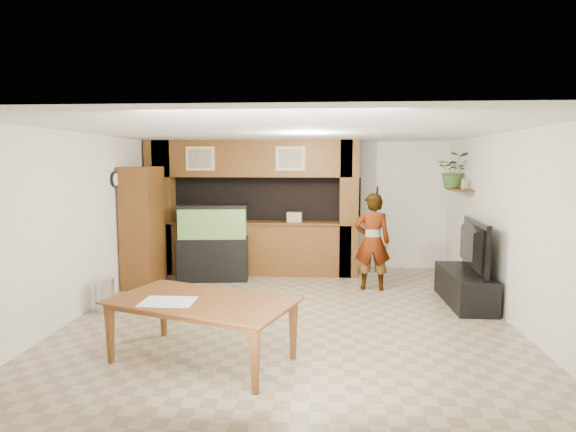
# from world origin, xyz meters

# --- Properties ---
(floor) EXTENTS (6.50, 6.50, 0.00)m
(floor) POSITION_xyz_m (0.00, 0.00, 0.00)
(floor) COLOR tan
(floor) RESTS_ON ground
(ceiling) EXTENTS (6.50, 6.50, 0.00)m
(ceiling) POSITION_xyz_m (0.00, 0.00, 2.60)
(ceiling) COLOR white
(ceiling) RESTS_ON wall_back
(wall_back) EXTENTS (6.00, 0.00, 6.00)m
(wall_back) POSITION_xyz_m (0.00, 3.25, 1.30)
(wall_back) COLOR silver
(wall_back) RESTS_ON floor
(wall_left) EXTENTS (0.00, 6.50, 6.50)m
(wall_left) POSITION_xyz_m (-3.00, 0.00, 1.30)
(wall_left) COLOR silver
(wall_left) RESTS_ON floor
(wall_right) EXTENTS (0.00, 6.50, 6.50)m
(wall_right) POSITION_xyz_m (3.00, 0.00, 1.30)
(wall_right) COLOR silver
(wall_right) RESTS_ON floor
(partition) EXTENTS (4.20, 0.99, 2.60)m
(partition) POSITION_xyz_m (-0.95, 2.64, 1.31)
(partition) COLOR brown
(partition) RESTS_ON floor
(wall_clock) EXTENTS (0.05, 0.25, 0.25)m
(wall_clock) POSITION_xyz_m (-2.97, 1.00, 1.90)
(wall_clock) COLOR black
(wall_clock) RESTS_ON wall_left
(wall_shelf) EXTENTS (0.25, 0.90, 0.04)m
(wall_shelf) POSITION_xyz_m (2.85, 1.95, 1.70)
(wall_shelf) COLOR brown
(wall_shelf) RESTS_ON wall_right
(pantry_cabinet) EXTENTS (0.53, 0.86, 2.11)m
(pantry_cabinet) POSITION_xyz_m (-2.70, 1.47, 1.05)
(pantry_cabinet) COLOR brown
(pantry_cabinet) RESTS_ON floor
(trash_can) EXTENTS (0.27, 0.27, 0.50)m
(trash_can) POSITION_xyz_m (-2.73, -0.06, 0.25)
(trash_can) COLOR #B2B2B7
(trash_can) RESTS_ON floor
(aquarium) EXTENTS (1.27, 0.48, 1.41)m
(aquarium) POSITION_xyz_m (-1.56, 1.95, 0.69)
(aquarium) COLOR black
(aquarium) RESTS_ON floor
(tv_stand) EXTENTS (0.56, 1.53, 0.51)m
(tv_stand) POSITION_xyz_m (2.65, 0.73, 0.26)
(tv_stand) COLOR black
(tv_stand) RESTS_ON floor
(television) EXTENTS (0.27, 1.39, 0.80)m
(television) POSITION_xyz_m (2.65, 0.73, 0.91)
(television) COLOR black
(television) RESTS_ON tv_stand
(photo_frame) EXTENTS (0.05, 0.14, 0.18)m
(photo_frame) POSITION_xyz_m (2.85, 1.73, 1.81)
(photo_frame) COLOR tan
(photo_frame) RESTS_ON wall_shelf
(potted_plant) EXTENTS (0.70, 0.65, 0.64)m
(potted_plant) POSITION_xyz_m (2.82, 2.20, 2.04)
(potted_plant) COLOR #356227
(potted_plant) RESTS_ON wall_shelf
(person) EXTENTS (0.63, 0.43, 1.67)m
(person) POSITION_xyz_m (1.30, 1.48, 0.83)
(person) COLOR #947151
(person) RESTS_ON floor
(microphone) EXTENTS (0.03, 0.10, 0.16)m
(microphone) POSITION_xyz_m (1.35, 1.32, 1.71)
(microphone) COLOR black
(microphone) RESTS_ON person
(dining_table) EXTENTS (2.23, 1.71, 0.69)m
(dining_table) POSITION_xyz_m (-0.88, -1.72, 0.35)
(dining_table) COLOR brown
(dining_table) RESTS_ON floor
(newspaper_a) EXTENTS (0.56, 0.40, 0.01)m
(newspaper_a) POSITION_xyz_m (-1.20, -1.80, 0.70)
(newspaper_a) COLOR silver
(newspaper_a) RESTS_ON dining_table
(counter_box) EXTENTS (0.29, 0.20, 0.19)m
(counter_box) POSITION_xyz_m (-0.08, 2.45, 1.13)
(counter_box) COLOR tan
(counter_box) RESTS_ON partition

